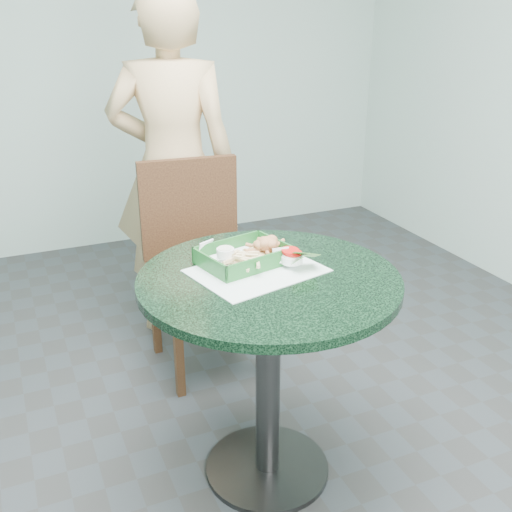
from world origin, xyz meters
name	(u,v)px	position (x,y,z in m)	size (l,w,h in m)	color
floor	(267,469)	(0.00, 0.00, 0.00)	(4.00, 5.00, 0.02)	#303335
wall_back	(103,32)	(0.00, 2.50, 1.40)	(4.00, 0.04, 2.80)	silver
cafe_table	(268,329)	(0.00, 0.00, 0.58)	(0.83, 0.83, 0.75)	#313131
dining_chair	(198,251)	(0.04, 0.84, 0.53)	(0.44, 0.44, 0.93)	#592B15
diner_person	(172,149)	(0.03, 1.16, 0.93)	(0.68, 0.44, 1.86)	tan
placemat	(257,276)	(-0.02, 0.05, 0.75)	(0.39, 0.29, 0.00)	silver
food_basket	(244,264)	(-0.04, 0.12, 0.77)	(0.27, 0.20, 0.06)	#1C5D24
crab_sandwich	(267,254)	(0.04, 0.10, 0.80)	(0.12, 0.12, 0.07)	tan
fries_pile	(243,263)	(-0.06, 0.08, 0.79)	(0.12, 0.13, 0.05)	#DBC088
sauce_ramekin	(225,256)	(-0.10, 0.14, 0.80)	(0.06, 0.06, 0.03)	white
garnish_cup	(292,266)	(0.08, 0.00, 0.79)	(0.10, 0.10, 0.04)	white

